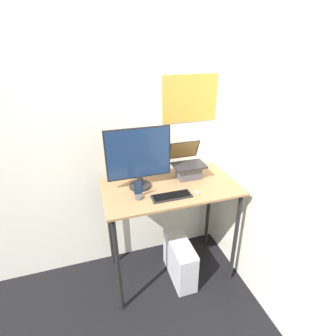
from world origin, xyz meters
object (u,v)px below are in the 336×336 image
(monitor, at_px, (139,159))
(keyboard, at_px, (172,196))
(cell_phone, at_px, (139,193))
(mouse, at_px, (197,193))
(laptop, at_px, (188,168))
(computer_tower, at_px, (180,260))

(monitor, bearing_deg, keyboard, -50.29)
(keyboard, distance_m, cell_phone, 0.27)
(keyboard, relative_size, mouse, 6.37)
(mouse, bearing_deg, laptop, 82.15)
(keyboard, bearing_deg, laptop, 48.47)
(computer_tower, bearing_deg, laptop, 56.46)
(keyboard, xyz_separation_m, cell_phone, (-0.26, 0.06, 0.04))
(laptop, distance_m, computer_tower, 0.93)
(keyboard, height_order, mouse, mouse)
(mouse, height_order, computer_tower, mouse)
(cell_phone, height_order, computer_tower, cell_phone)
(monitor, height_order, computer_tower, monitor)
(keyboard, distance_m, computer_tower, 0.82)
(monitor, relative_size, keyboard, 1.66)
(monitor, height_order, keyboard, monitor)
(mouse, bearing_deg, monitor, 147.40)
(monitor, height_order, cell_phone, monitor)
(mouse, height_order, cell_phone, cell_phone)
(laptop, xyz_separation_m, computer_tower, (-0.14, -0.21, -0.90))
(mouse, bearing_deg, keyboard, 174.26)
(monitor, xyz_separation_m, computer_tower, (0.33, -0.17, -1.07))
(mouse, relative_size, cell_phone, 0.31)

